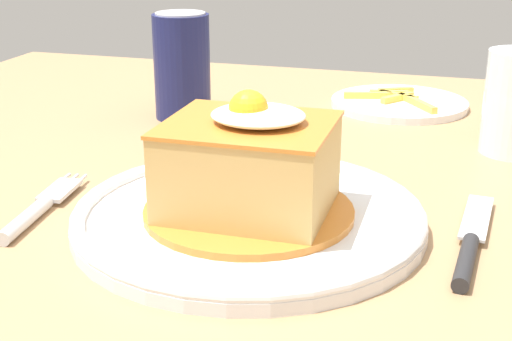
# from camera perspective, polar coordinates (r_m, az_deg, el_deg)

# --- Properties ---
(dining_table) EXTENTS (1.28, 0.96, 0.75)m
(dining_table) POSITION_cam_1_polar(r_m,az_deg,el_deg) (0.71, 7.38, -8.95)
(dining_table) COLOR #A87F56
(dining_table) RESTS_ON ground_plane
(main_plate) EXTENTS (0.28, 0.28, 0.02)m
(main_plate) POSITION_cam_1_polar(r_m,az_deg,el_deg) (0.58, -0.56, -3.53)
(main_plate) COLOR white
(main_plate) RESTS_ON dining_table
(sandwich_meal) EXTENTS (0.17, 0.17, 0.10)m
(sandwich_meal) POSITION_cam_1_polar(r_m,az_deg,el_deg) (0.56, -0.54, 0.15)
(sandwich_meal) COLOR orange
(sandwich_meal) RESTS_ON main_plate
(fork) EXTENTS (0.03, 0.14, 0.01)m
(fork) POSITION_cam_1_polar(r_m,az_deg,el_deg) (0.62, -16.66, -2.92)
(fork) COLOR silver
(fork) RESTS_ON dining_table
(knife) EXTENTS (0.03, 0.17, 0.01)m
(knife) POSITION_cam_1_polar(r_m,az_deg,el_deg) (0.56, 16.27, -5.80)
(knife) COLOR #262628
(knife) RESTS_ON dining_table
(soda_can) EXTENTS (0.07, 0.07, 0.12)m
(soda_can) POSITION_cam_1_polar(r_m,az_deg,el_deg) (0.87, -5.78, 8.09)
(soda_can) COLOR #191E51
(soda_can) RESTS_ON dining_table
(side_plate_fries) EXTENTS (0.17, 0.17, 0.02)m
(side_plate_fries) POSITION_cam_1_polar(r_m,az_deg,el_deg) (0.94, 11.05, 5.20)
(side_plate_fries) COLOR white
(side_plate_fries) RESTS_ON dining_table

